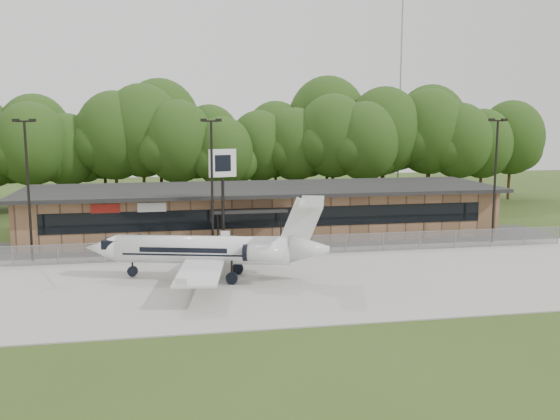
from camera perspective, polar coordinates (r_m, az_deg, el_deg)
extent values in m
plane|color=#324518|center=(32.79, 5.15, -9.94)|extent=(160.00, 160.00, 0.00)
cube|color=#9E9B93|center=(40.21, 2.03, -6.36)|extent=(64.00, 18.00, 0.08)
cube|color=#383835|center=(51.20, -0.80, -3.12)|extent=(50.00, 9.00, 0.06)
cube|color=#8F6847|center=(55.22, -1.61, -0.19)|extent=(40.00, 10.00, 4.00)
cube|color=black|center=(50.28, -0.71, -0.70)|extent=(36.00, 0.08, 1.60)
cube|color=black|center=(54.44, -1.54, 1.97)|extent=(41.00, 11.50, 0.30)
cube|color=black|center=(49.30, -2.88, -0.07)|extent=(6.00, 1.60, 0.20)
cube|color=maroon|center=(49.54, -15.68, 0.13)|extent=(2.20, 0.06, 0.70)
cube|color=silver|center=(49.35, -11.63, 0.24)|extent=(2.20, 0.06, 0.70)
cube|color=gray|center=(46.72, 0.14, -3.35)|extent=(46.00, 0.03, 1.50)
cube|color=gray|center=(46.57, 0.14, -2.45)|extent=(46.00, 0.04, 0.04)
cylinder|color=gray|center=(83.72, 10.91, 9.84)|extent=(0.20, 0.20, 25.00)
cylinder|color=black|center=(47.65, -22.01, 1.44)|extent=(0.18, 0.18, 10.00)
cube|color=black|center=(47.34, -22.35, 7.51)|extent=(1.20, 0.12, 0.12)
cube|color=black|center=(47.46, -23.01, 7.56)|extent=(0.45, 0.30, 0.22)
cube|color=black|center=(47.24, -21.70, 7.63)|extent=(0.45, 0.30, 0.22)
cylinder|color=black|center=(46.85, -6.22, 1.90)|extent=(0.18, 0.18, 10.00)
cube|color=black|center=(46.54, -6.32, 8.09)|extent=(1.20, 0.12, 0.12)
cube|color=black|center=(46.50, -7.01, 8.16)|extent=(0.45, 0.30, 0.22)
cube|color=black|center=(46.58, -5.64, 8.18)|extent=(0.45, 0.30, 0.22)
cylinder|color=black|center=(53.75, 19.05, 2.33)|extent=(0.18, 0.18, 10.00)
cube|color=black|center=(53.48, 19.31, 7.72)|extent=(1.20, 0.12, 0.12)
cube|color=black|center=(53.21, 18.80, 7.82)|extent=(0.45, 0.30, 0.22)
cube|color=black|center=(53.75, 19.83, 7.77)|extent=(0.45, 0.30, 0.22)
cylinder|color=silver|center=(40.12, -7.01, -3.73)|extent=(11.22, 4.67, 1.78)
cone|color=silver|center=(41.97, -16.00, -3.46)|extent=(2.62, 2.31, 1.78)
cone|color=silver|center=(39.28, 2.76, -3.69)|extent=(2.84, 2.37, 1.78)
cube|color=silver|center=(36.62, -7.30, -5.73)|extent=(4.14, 7.10, 0.13)
cube|color=silver|center=(43.65, -5.31, -3.38)|extent=(4.14, 7.10, 0.13)
cylinder|color=silver|center=(38.12, -1.51, -4.06)|extent=(2.63, 1.62, 1.00)
cylinder|color=silver|center=(40.83, -1.09, -3.21)|extent=(2.63, 1.62, 1.00)
cube|color=silver|center=(39.00, 1.96, -1.36)|extent=(2.68, 0.88, 3.35)
cube|color=silver|center=(38.76, 2.96, 0.66)|extent=(2.76, 5.33, 0.11)
cube|color=black|center=(41.64, -15.01, -3.07)|extent=(1.43, 1.58, 0.56)
cube|color=black|center=(40.11, -4.15, -5.90)|extent=(1.57, 2.81, 0.78)
cylinder|color=black|center=(41.64, -13.32, -5.57)|extent=(0.82, 0.82, 0.25)
imported|color=#2F2E31|center=(50.62, -12.80, -2.63)|extent=(5.94, 3.87, 1.52)
cylinder|color=black|center=(47.37, -5.23, 0.52)|extent=(0.27, 0.27, 7.59)
cube|color=silver|center=(47.03, -5.28, 4.29)|extent=(2.09, 0.64, 2.09)
cube|color=black|center=(46.92, -5.24, 4.28)|extent=(1.22, 0.28, 1.23)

